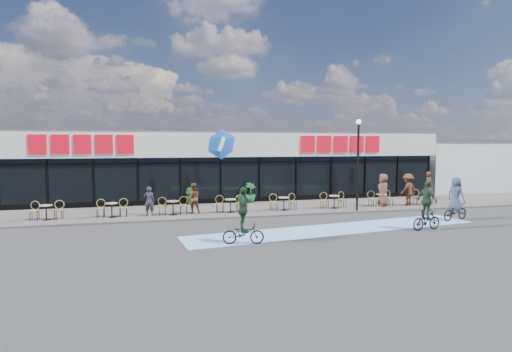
# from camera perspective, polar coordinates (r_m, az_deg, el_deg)

# --- Properties ---
(ground) EXTENTS (120.00, 120.00, 0.00)m
(ground) POSITION_cam_1_polar(r_m,az_deg,el_deg) (18.63, -1.79, -7.24)
(ground) COLOR #28282B
(ground) RESTS_ON ground
(sidewalk) EXTENTS (44.00, 5.00, 0.10)m
(sidewalk) POSITION_cam_1_polar(r_m,az_deg,el_deg) (22.97, -4.08, -4.85)
(sidewalk) COLOR #5B5450
(sidewalk) RESTS_ON ground
(bike_lane) EXTENTS (14.17, 4.13, 0.01)m
(bike_lane) POSITION_cam_1_polar(r_m,az_deg,el_deg) (18.47, 11.53, -7.42)
(bike_lane) COLOR #689CC5
(bike_lane) RESTS_ON ground
(building) EXTENTS (30.60, 6.57, 4.75)m
(building) POSITION_cam_1_polar(r_m,az_deg,el_deg) (28.07, -5.92, 1.58)
(building) COLOR black
(building) RESTS_ON ground
(neighbour_building) EXTENTS (9.20, 7.20, 4.11)m
(neighbour_building) POSITION_cam_1_polar(r_m,az_deg,el_deg) (37.69, 26.47, 1.48)
(neighbour_building) COLOR white
(neighbour_building) RESTS_ON ground
(lamp_post) EXTENTS (0.28, 0.28, 5.07)m
(lamp_post) POSITION_cam_1_polar(r_m,az_deg,el_deg) (22.80, 14.36, 2.70)
(lamp_post) COLOR black
(lamp_post) RESTS_ON sidewalk
(bistro_set_1) EXTENTS (1.54, 0.62, 0.90)m
(bistro_set_1) POSITION_cam_1_polar(r_m,az_deg,el_deg) (22.23, -27.74, -4.38)
(bistro_set_1) COLOR tan
(bistro_set_1) RESTS_ON sidewalk
(bistro_set_2) EXTENTS (1.54, 0.62, 0.90)m
(bistro_set_2) POSITION_cam_1_polar(r_m,az_deg,el_deg) (21.68, -19.88, -4.33)
(bistro_set_2) COLOR tan
(bistro_set_2) RESTS_ON sidewalk
(bistro_set_3) EXTENTS (1.54, 0.62, 0.90)m
(bistro_set_3) POSITION_cam_1_polar(r_m,az_deg,el_deg) (21.55, -11.78, -4.21)
(bistro_set_3) COLOR tan
(bistro_set_3) RESTS_ON sidewalk
(bistro_set_4) EXTENTS (1.54, 0.62, 0.90)m
(bistro_set_4) POSITION_cam_1_polar(r_m,az_deg,el_deg) (21.84, -3.74, -4.00)
(bistro_set_4) COLOR tan
(bistro_set_4) RESTS_ON sidewalk
(bistro_set_5) EXTENTS (1.54, 0.62, 0.90)m
(bistro_set_5) POSITION_cam_1_polar(r_m,az_deg,el_deg) (22.55, 3.94, -3.72)
(bistro_set_5) COLOR tan
(bistro_set_5) RESTS_ON sidewalk
(bistro_set_6) EXTENTS (1.54, 0.62, 0.90)m
(bistro_set_6) POSITION_cam_1_polar(r_m,az_deg,el_deg) (23.64, 11.02, -3.41)
(bistro_set_6) COLOR tan
(bistro_set_6) RESTS_ON sidewalk
(bistro_set_7) EXTENTS (1.54, 0.62, 0.90)m
(bistro_set_7) POSITION_cam_1_polar(r_m,az_deg,el_deg) (25.05, 17.39, -3.09)
(bistro_set_7) COLOR tan
(bistro_set_7) RESTS_ON sidewalk
(bistro_set_8) EXTENTS (1.54, 0.62, 0.90)m
(bistro_set_8) POSITION_cam_1_polar(r_m,az_deg,el_deg) (26.73, 23.02, -2.77)
(bistro_set_8) COLOR tan
(bistro_set_8) RESTS_ON sidewalk
(potted_plant_left) EXTENTS (0.76, 0.76, 1.08)m
(potted_plant_left) POSITION_cam_1_polar(r_m,az_deg,el_deg) (24.72, -9.38, -2.83)
(potted_plant_left) COLOR #185317
(potted_plant_left) RESTS_ON sidewalk
(potted_plant_mid) EXTENTS (0.70, 0.73, 1.04)m
(potted_plant_mid) POSITION_cam_1_polar(r_m,az_deg,el_deg) (25.25, -2.21, -2.66)
(potted_plant_mid) COLOR #174413
(potted_plant_mid) RESTS_ON sidewalk
(potted_plant_right) EXTENTS (0.89, 0.89, 1.26)m
(potted_plant_right) POSITION_cam_1_polar(r_m,az_deg,el_deg) (25.32, -0.84, -2.39)
(potted_plant_right) COLOR #164D20
(potted_plant_right) RESTS_ON sidewalk
(patron_left) EXTENTS (0.61, 0.46, 1.52)m
(patron_left) POSITION_cam_1_polar(r_m,az_deg,el_deg) (21.51, -15.01, -3.47)
(patron_left) COLOR black
(patron_left) RESTS_ON sidewalk
(patron_right) EXTENTS (0.85, 0.69, 1.63)m
(patron_right) POSITION_cam_1_polar(r_m,az_deg,el_deg) (21.72, -8.98, -3.13)
(patron_right) COLOR #4C2B1B
(patron_right) RESTS_ON sidewalk
(pedestrian_a) EXTENTS (0.89, 1.10, 1.95)m
(pedestrian_a) POSITION_cam_1_polar(r_m,az_deg,el_deg) (24.98, 17.70, -1.91)
(pedestrian_a) COLOR #4E2D28
(pedestrian_a) RESTS_ON sidewalk
(pedestrian_b) EXTENTS (0.54, 0.73, 1.85)m
(pedestrian_b) POSITION_cam_1_polar(r_m,az_deg,el_deg) (29.31, 23.47, -1.23)
(pedestrian_b) COLOR #402116
(pedestrian_b) RESTS_ON sidewalk
(pedestrian_c) EXTENTS (1.39, 1.02, 1.92)m
(pedestrian_c) POSITION_cam_1_polar(r_m,az_deg,el_deg) (25.88, 20.87, -1.81)
(pedestrian_c) COLOR #3F2516
(pedestrian_c) RESTS_ON sidewalk
(cyclist_a) EXTENTS (1.56, 1.08, 2.21)m
(cyclist_a) POSITION_cam_1_polar(r_m,az_deg,el_deg) (19.25, 23.23, -4.35)
(cyclist_a) COLOR black
(cyclist_a) RESTS_ON ground
(cyclist_b) EXTENTS (1.84, 1.08, 2.17)m
(cyclist_b) POSITION_cam_1_polar(r_m,az_deg,el_deg) (22.33, 26.60, -3.55)
(cyclist_b) COLOR black
(cyclist_b) RESTS_ON ground
(cyclist_c) EXTENTS (1.66, 1.08, 2.19)m
(cyclist_c) POSITION_cam_1_polar(r_m,az_deg,el_deg) (15.32, -1.84, -6.52)
(cyclist_c) COLOR black
(cyclist_c) RESTS_ON ground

